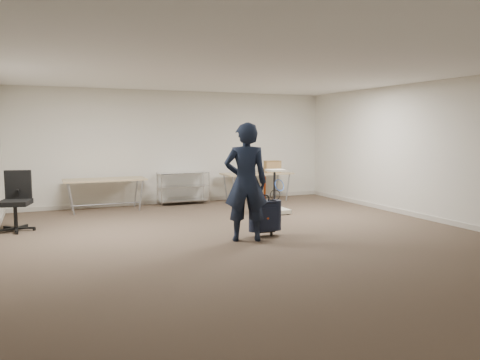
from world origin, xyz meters
name	(u,v)px	position (x,y,z in m)	size (l,w,h in m)	color
ground	(255,240)	(0.00, 0.00, 0.00)	(9.00, 9.00, 0.00)	#46352A
room_shell	(225,222)	(0.00, 1.38, 0.05)	(8.00, 9.00, 9.00)	silver
folding_table_left	(105,181)	(-1.90, 3.95, 0.68)	(1.80, 0.75, 0.73)	tan
folding_table_right	(257,175)	(1.90, 3.95, 0.68)	(1.80, 0.75, 0.73)	tan
wire_shelf	(183,186)	(0.00, 4.20, 0.44)	(1.22, 0.47, 0.80)	silver
person	(246,182)	(-0.15, 0.03, 0.97)	(0.71, 0.47, 1.95)	black
suitcase	(265,216)	(0.28, 0.20, 0.35)	(0.39, 0.24, 1.03)	black
office_chair	(16,213)	(-3.67, 2.40, 0.33)	(0.66, 0.66, 1.09)	black
equipment_cart	(275,202)	(1.48, 2.10, 0.26)	(0.54, 0.54, 0.97)	beige
cardboard_box	(272,166)	(2.37, 3.98, 0.88)	(0.40, 0.30, 0.30)	#9A6647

